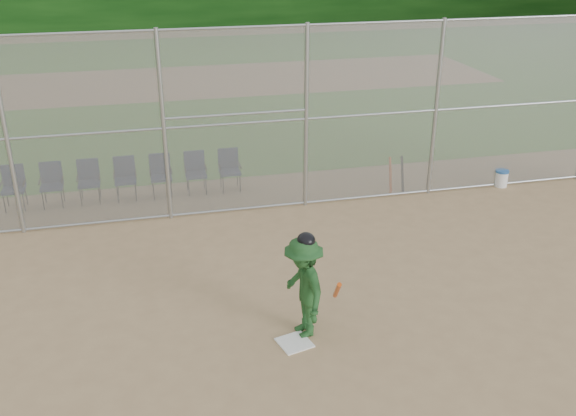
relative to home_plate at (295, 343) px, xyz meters
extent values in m
plane|color=tan|center=(0.50, 0.02, -0.01)|extent=(100.00, 100.00, 0.00)
plane|color=#346B20|center=(0.50, 18.02, 0.00)|extent=(100.00, 100.00, 0.00)
plane|color=tan|center=(0.50, 18.02, 0.00)|extent=(24.00, 24.00, 0.00)
cube|color=gray|center=(0.50, 5.02, 1.99)|extent=(16.00, 0.02, 4.00)
cylinder|color=#9EA3A8|center=(0.50, 5.02, 3.94)|extent=(16.00, 0.05, 0.05)
cube|color=white|center=(0.00, 0.00, 0.00)|extent=(0.56, 0.56, 0.02)
imported|color=#1D491F|center=(0.19, 0.23, 0.81)|extent=(0.74, 1.13, 1.64)
ellipsoid|color=black|center=(0.19, 0.23, 1.60)|extent=(0.27, 0.30, 0.23)
cylinder|color=#D64D14|center=(0.59, -0.17, 0.94)|extent=(0.22, 0.67, 0.62)
cylinder|color=white|center=(6.39, 5.00, 0.17)|extent=(0.30, 0.30, 0.36)
cylinder|color=#23569B|center=(6.39, 5.00, 0.37)|extent=(0.32, 0.32, 0.05)
cylinder|color=#D84C14|center=(3.64, 5.30, 0.41)|extent=(0.06, 0.25, 0.84)
cylinder|color=black|center=(3.94, 5.30, 0.41)|extent=(0.06, 0.27, 0.84)
camera|label=1|loc=(-1.97, -7.79, 5.81)|focal=40.00mm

